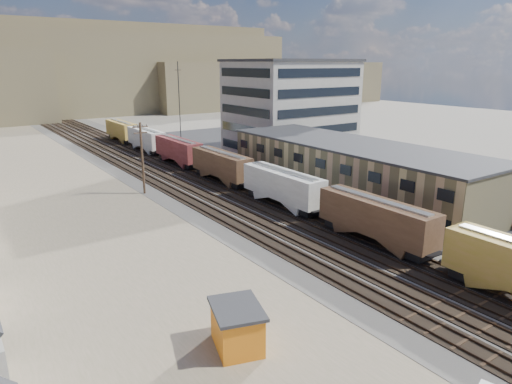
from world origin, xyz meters
TOP-DOWN VIEW (x-y plane):
  - ground at (0.00, 0.00)m, footprint 300.00×300.00m
  - ballast_bed at (0.00, 50.00)m, footprint 18.00×200.00m
  - dirt_yard at (-20.00, 40.00)m, footprint 24.00×180.00m
  - asphalt_lot at (22.00, 35.00)m, footprint 26.00×120.00m
  - rail_tracks at (-0.55, 50.00)m, footprint 11.40×200.00m
  - freight_train at (3.80, 33.88)m, footprint 3.00×119.74m
  - warehouse at (14.98, 25.00)m, footprint 12.40×40.40m
  - office_tower at (27.95, 54.95)m, footprint 22.60×18.60m
  - utility_pole_north at (-8.50, 42.00)m, footprint 2.20×0.32m
  - radio_mast at (6.00, 60.00)m, footprint 1.20×0.16m
  - hills_north at (0.17, 167.92)m, footprint 265.00×80.00m
  - maintenance_shed at (-17.16, 4.18)m, footprint 4.09×4.68m
  - parked_car_blue at (20.37, 43.62)m, footprint 5.92×6.04m
  - parked_car_far at (27.17, 43.30)m, footprint 2.64×5.11m

SIDE VIEW (x-z plane):
  - ground at x=0.00m, z-range 0.00..0.00m
  - dirt_yard at x=-20.00m, z-range 0.00..0.03m
  - asphalt_lot at x=22.00m, z-range 0.00..0.04m
  - ballast_bed at x=0.00m, z-range 0.00..0.06m
  - rail_tracks at x=-0.55m, z-range -0.01..0.23m
  - parked_car_blue at x=20.37m, z-range 0.00..1.61m
  - parked_car_far at x=27.17m, z-range 0.00..1.66m
  - maintenance_shed at x=-17.16m, z-range 0.03..2.93m
  - freight_train at x=3.80m, z-range 0.56..5.02m
  - warehouse at x=14.98m, z-range 0.03..7.28m
  - utility_pole_north at x=-8.50m, z-range 0.30..10.30m
  - radio_mast at x=6.00m, z-range 0.12..18.12m
  - office_tower at x=27.95m, z-range 0.04..18.49m
  - hills_north at x=0.17m, z-range -1.90..30.10m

